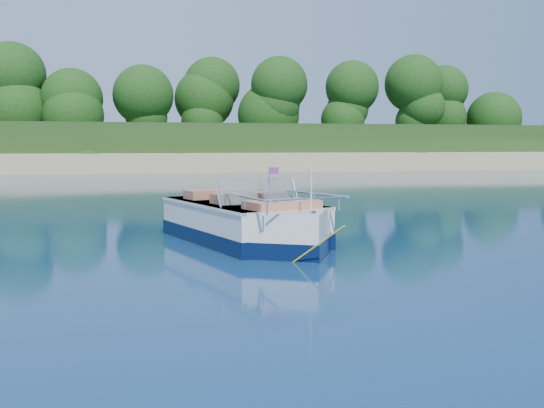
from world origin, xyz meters
name	(u,v)px	position (x,y,z in m)	size (l,w,h in m)	color
ground	(226,247)	(0.00, 0.00, 0.00)	(160.00, 160.00, 0.00)	#092041
shoreline	(149,154)	(0.00, 63.77, 0.98)	(170.00, 59.00, 6.00)	tan
treeline	(156,106)	(0.04, 41.01, 5.55)	(150.00, 7.12, 8.19)	black
motorboat	(251,226)	(0.63, 0.33, 0.41)	(3.46, 6.14, 2.12)	silver
tow_tube	(290,227)	(2.03, 2.17, 0.10)	(1.77, 1.77, 0.37)	#F8F90E
boy	(288,231)	(1.95, 2.08, 0.00)	(0.49, 0.32, 1.34)	tan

